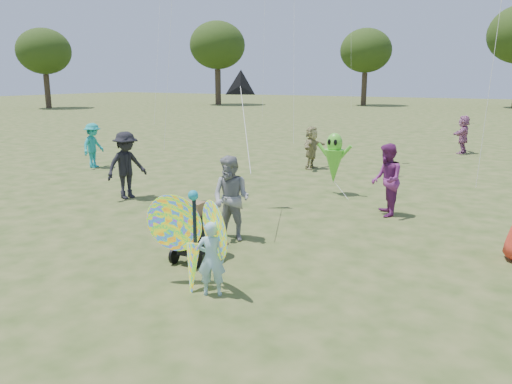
% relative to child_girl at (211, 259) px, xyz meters
% --- Properties ---
extents(ground, '(160.00, 160.00, 0.00)m').
position_rel_child_girl_xyz_m(ground, '(-0.30, 0.75, -0.58)').
color(ground, '#51592B').
rests_on(ground, ground).
extents(child_girl, '(0.50, 0.44, 1.16)m').
position_rel_child_girl_xyz_m(child_girl, '(0.00, 0.00, 0.00)').
color(child_girl, '#96C8D4').
rests_on(child_girl, ground).
extents(adult_man, '(0.85, 0.67, 1.72)m').
position_rel_child_girl_xyz_m(adult_man, '(-1.15, 2.40, 0.28)').
color(adult_man, gray).
rests_on(adult_man, ground).
extents(grey_bag, '(0.45, 0.37, 0.14)m').
position_rel_child_girl_xyz_m(grey_bag, '(-1.27, 2.04, -0.51)').
color(grey_bag, gray).
rests_on(grey_bag, ground).
extents(crowd_b, '(0.96, 1.31, 1.83)m').
position_rel_child_girl_xyz_m(crowd_b, '(-5.55, 4.05, 0.33)').
color(crowd_b, black).
rests_on(crowd_b, ground).
extents(crowd_d, '(0.53, 1.45, 1.54)m').
position_rel_child_girl_xyz_m(crowd_d, '(-2.96, 10.71, 0.19)').
color(crowd_d, '#98905E').
rests_on(crowd_d, ground).
extents(crowd_e, '(0.94, 1.03, 1.73)m').
position_rel_child_girl_xyz_m(crowd_e, '(1.07, 5.76, 0.29)').
color(crowd_e, '#77276C').
rests_on(crowd_e, ground).
extents(crowd_i, '(0.78, 1.14, 1.62)m').
position_rel_child_girl_xyz_m(crowd_i, '(-10.02, 7.04, 0.23)').
color(crowd_i, teal).
rests_on(crowd_i, ground).
extents(crowd_j, '(0.67, 1.58, 1.65)m').
position_rel_child_girl_xyz_m(crowd_j, '(1.27, 17.43, 0.24)').
color(crowd_j, '#A8608F').
rests_on(crowd_j, ground).
extents(jogging_stroller, '(0.56, 1.08, 1.09)m').
position_rel_child_girl_xyz_m(jogging_stroller, '(-1.08, 1.15, 0.03)').
color(jogging_stroller, black).
rests_on(jogging_stroller, ground).
extents(butterfly_kite, '(1.74, 0.75, 1.77)m').
position_rel_child_girl_xyz_m(butterfly_kite, '(-0.39, 0.09, 0.21)').
color(butterfly_kite, '#F72762').
rests_on(butterfly_kite, ground).
extents(delta_kite_rig, '(2.04, 2.57, 2.05)m').
position_rel_child_girl_xyz_m(delta_kite_rig, '(-2.32, 4.72, 2.43)').
color(delta_kite_rig, black).
rests_on(delta_kite_rig, ground).
extents(alien_kite, '(1.12, 0.69, 1.74)m').
position_rel_child_girl_xyz_m(alien_kite, '(-0.82, 7.26, 0.39)').
color(alien_kite, '#5CD131').
rests_on(alien_kite, ground).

